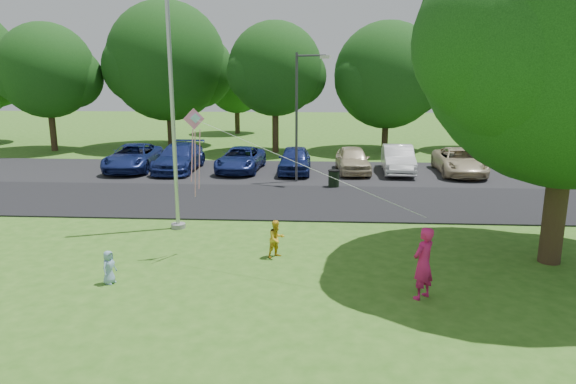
# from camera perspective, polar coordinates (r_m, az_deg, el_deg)

# --- Properties ---
(ground) EXTENTS (120.00, 120.00, 0.00)m
(ground) POSITION_cam_1_polar(r_m,az_deg,el_deg) (13.36, -3.09, -10.60)
(ground) COLOR #34691B
(ground) RESTS_ON ground
(park_road) EXTENTS (60.00, 6.00, 0.06)m
(park_road) POSITION_cam_1_polar(r_m,az_deg,el_deg) (21.86, -0.39, -1.02)
(park_road) COLOR black
(park_road) RESTS_ON ground
(parking_strip) EXTENTS (42.00, 7.00, 0.06)m
(parking_strip) POSITION_cam_1_polar(r_m,az_deg,el_deg) (28.19, 0.52, 2.20)
(parking_strip) COLOR black
(parking_strip) RESTS_ON ground
(flagpole) EXTENTS (0.50, 0.50, 10.00)m
(flagpole) POSITION_cam_1_polar(r_m,az_deg,el_deg) (17.89, -12.72, 8.95)
(flagpole) COLOR #B7BABF
(flagpole) RESTS_ON ground
(street_lamp) EXTENTS (1.69, 0.82, 6.31)m
(street_lamp) POSITION_cam_1_polar(r_m,az_deg,el_deg) (25.11, 1.49, 9.51)
(street_lamp) COLOR #3F3F44
(street_lamp) RESTS_ON ground
(trash_can) EXTENTS (0.54, 0.54, 0.86)m
(trash_can) POSITION_cam_1_polar(r_m,az_deg,el_deg) (24.52, 5.11, 1.46)
(trash_can) COLOR black
(trash_can) RESTS_ON ground
(big_tree) EXTENTS (8.98, 8.24, 10.51)m
(big_tree) POSITION_cam_1_polar(r_m,az_deg,el_deg) (15.89, 29.11, 14.51)
(big_tree) COLOR #332316
(big_tree) RESTS_ON ground
(tree_row) EXTENTS (64.35, 11.94, 10.88)m
(tree_row) POSITION_cam_1_polar(r_m,az_deg,el_deg) (36.37, 3.87, 13.63)
(tree_row) COLOR #332316
(tree_row) RESTS_ON ground
(horizon_trees) EXTENTS (77.46, 7.20, 7.02)m
(horizon_trees) POSITION_cam_1_polar(r_m,az_deg,el_deg) (46.10, 6.94, 11.70)
(horizon_trees) COLOR #332316
(horizon_trees) RESTS_ON ground
(parked_cars) EXTENTS (20.36, 5.25, 1.48)m
(parked_cars) POSITION_cam_1_polar(r_m,az_deg,el_deg) (28.11, -0.92, 3.69)
(parked_cars) COLOR navy
(parked_cars) RESTS_ON ground
(woman) EXTENTS (0.78, 0.77, 1.81)m
(woman) POSITION_cam_1_polar(r_m,az_deg,el_deg) (12.86, 14.79, -7.65)
(woman) COLOR #CA1B63
(woman) RESTS_ON ground
(child_yellow) EXTENTS (0.70, 0.68, 1.13)m
(child_yellow) POSITION_cam_1_polar(r_m,az_deg,el_deg) (15.26, -1.29, -5.23)
(child_yellow) COLOR gold
(child_yellow) RESTS_ON ground
(child_blue) EXTENTS (0.41, 0.50, 0.89)m
(child_blue) POSITION_cam_1_polar(r_m,az_deg,el_deg) (14.23, -19.28, -7.89)
(child_blue) COLOR #84A9CB
(child_blue) RESTS_ON ground
(kite) EXTENTS (6.40, 2.96, 2.64)m
(kite) POSITION_cam_1_polar(r_m,az_deg,el_deg) (14.93, -9.82, 6.18)
(kite) COLOR pink
(kite) RESTS_ON ground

